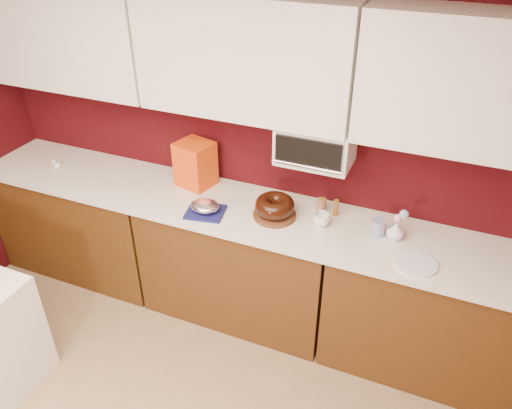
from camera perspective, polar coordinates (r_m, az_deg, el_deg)
The scene contains 29 objects.
wall_back at distance 3.36m, azimuth 0.06°, elevation 7.39°, with size 4.00×0.02×2.50m, color #3B080B.
base_cabinet_left at distance 4.19m, azimuth -18.75°, elevation -1.86°, with size 1.31×0.58×0.86m, color #492A0E.
base_cabinet_center at distance 3.56m, azimuth -1.88°, elevation -6.66°, with size 1.31×0.58×0.86m, color #492A0E.
base_cabinet_right at distance 3.37m, azimuth 19.77°, elevation -11.80°, with size 1.31×0.58×0.86m, color #492A0E.
countertop at distance 3.29m, azimuth -2.01°, elevation -0.58°, with size 4.00×0.62×0.04m, color silver.
upper_cabinet_left at distance 3.73m, azimuth -21.27°, elevation 17.65°, with size 1.31×0.33×0.70m, color white.
upper_cabinet_center at distance 3.01m, azimuth -1.19°, elevation 16.53°, with size 1.31×0.33×0.70m, color white.
upper_cabinet_right at distance 2.78m, azimuth 25.54°, elevation 12.04°, with size 1.31×0.33×0.70m, color white.
toaster_oven at distance 3.05m, azimuth 6.88°, elevation 7.00°, with size 0.45×0.30×0.25m, color white.
toaster_oven_door at distance 2.91m, azimuth 5.97°, elevation 5.76°, with size 0.40×0.02×0.18m, color black.
toaster_oven_handle at distance 2.94m, azimuth 5.80°, elevation 4.34°, with size 0.02×0.02×0.42m, color silver.
cake_base at distance 3.18m, azimuth 2.13°, elevation -1.19°, with size 0.28×0.28×0.03m, color #5A311B.
bundt_cake at distance 3.15m, azimuth 2.15°, elevation -0.17°, with size 0.25×0.25×0.10m, color black.
navy_towel at distance 3.23m, azimuth -5.80°, elevation -0.85°, with size 0.24×0.20×0.02m, color #161854.
foil_ham_nest at distance 3.21m, azimuth -5.85°, elevation -0.17°, with size 0.19×0.16×0.07m, color silver.
roasted_ham at distance 3.19m, azimuth -5.87°, elevation 0.21°, with size 0.09×0.08×0.06m, color #C45D59.
pandoro_box at distance 3.49m, azimuth -6.94°, elevation 4.62°, with size 0.23×0.21×0.32m, color red.
dark_pan at distance 3.30m, azimuth 2.14°, elevation 0.18°, with size 0.19×0.19×0.03m, color black.
coffee_mug at distance 3.11m, azimuth 7.49°, elevation -1.58°, with size 0.09×0.09×0.10m, color white.
blue_jar at distance 3.09m, azimuth 13.77°, elevation -2.59°, with size 0.09×0.09×0.10m, color navy.
flower_vase at distance 3.07m, azimuth 15.67°, elevation -2.81°, with size 0.08×0.08×0.13m, color silver.
flower_pink at distance 3.03m, azimuth 15.90°, elevation -1.51°, with size 0.05×0.05×0.05m, color #FF93C1.
flower_blue at distance 3.03m, azimuth 16.57°, elevation -1.08°, with size 0.06×0.06×0.06m, color #82A7D1.
china_plate at distance 2.94m, azimuth 17.76°, elevation -6.44°, with size 0.24×0.24×0.01m, color white.
amber_bottle at distance 3.24m, azimuth 7.43°, elevation -0.09°, with size 0.03×0.03×0.10m, color #876318.
paper_cup at distance 3.24m, azimuth 7.49°, elevation -0.09°, with size 0.06×0.06×0.09m, color brown.
egg_left at distance 4.02m, azimuth -21.76°, elevation 4.19°, with size 0.06×0.04×0.04m, color silver.
egg_right at distance 4.09m, azimuth -22.13°, elevation 4.51°, with size 0.05×0.04×0.04m, color silver.
amber_bottle_tall at distance 3.21m, azimuth 9.11°, elevation -0.38°, with size 0.03×0.03×0.11m, color brown.
Camera 1 is at (1.17, -0.56, 2.68)m, focal length 35.00 mm.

